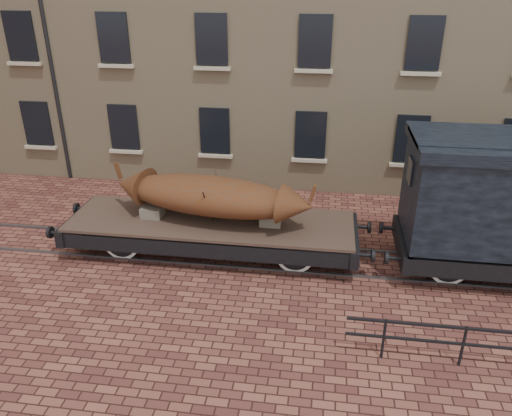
# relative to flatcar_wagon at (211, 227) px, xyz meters

# --- Properties ---
(ground) EXTENTS (90.00, 90.00, 0.00)m
(ground) POSITION_rel_flatcar_wagon_xyz_m (1.57, -0.00, -0.86)
(ground) COLOR #4C2621
(rail_track) EXTENTS (30.00, 1.52, 0.06)m
(rail_track) POSITION_rel_flatcar_wagon_xyz_m (1.57, -0.00, -0.83)
(rail_track) COLOR #59595E
(rail_track) RESTS_ON ground
(flatcar_wagon) EXTENTS (9.13, 2.48, 1.38)m
(flatcar_wagon) POSITION_rel_flatcar_wagon_xyz_m (0.00, 0.00, 0.00)
(flatcar_wagon) COLOR #422F24
(flatcar_wagon) RESTS_ON ground
(iron_boat) EXTENTS (5.90, 2.38, 1.45)m
(iron_boat) POSITION_rel_flatcar_wagon_xyz_m (0.03, 0.00, 0.98)
(iron_boat) COLOR #53250D
(iron_boat) RESTS_ON flatcar_wagon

